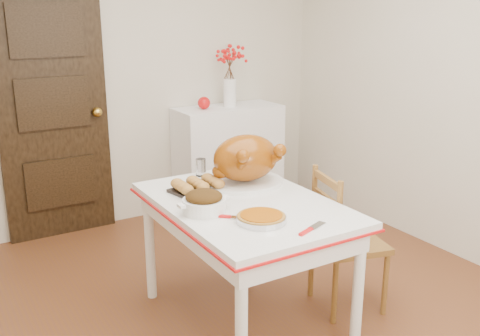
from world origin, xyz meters
TOP-DOWN VIEW (x-y plane):
  - floor at (0.00, 0.00)m, footprint 3.50×4.00m
  - wall_back at (0.00, 2.00)m, footprint 3.50×0.00m
  - wall_right at (1.75, 0.00)m, footprint 0.00×4.00m
  - door_back at (-0.70, 1.97)m, footprint 0.85×0.06m
  - sideboard at (0.78, 1.78)m, footprint 0.96×0.43m
  - kitchen_table at (-0.11, 0.04)m, footprint 0.88×1.29m
  - chair_oak at (0.54, -0.12)m, footprint 0.48×0.48m
  - berry_vase at (0.80, 1.78)m, footprint 0.27×0.27m
  - apple at (0.54, 1.78)m, footprint 0.11×0.11m
  - turkey_platter at (0.05, 0.29)m, footprint 0.57×0.50m
  - pumpkin_pie at (-0.20, -0.27)m, footprint 0.28×0.28m
  - stuffing_dish at (-0.39, 0.00)m, footprint 0.35×0.30m
  - rolls_tray at (-0.26, 0.32)m, footprint 0.33×0.28m
  - pie_server at (-0.04, -0.48)m, footprint 0.22×0.13m
  - carving_knife at (-0.28, -0.17)m, footprint 0.25×0.23m
  - drinking_glass at (-0.10, 0.59)m, footprint 0.07×0.07m
  - shaker_pair at (0.18, 0.57)m, footprint 0.10×0.07m

SIDE VIEW (x-z plane):
  - floor at x=0.00m, z-range 0.00..0.00m
  - kitchen_table at x=-0.11m, z-range 0.00..0.77m
  - chair_oak at x=0.54m, z-range 0.00..0.89m
  - sideboard at x=0.78m, z-range 0.00..0.96m
  - pie_server at x=-0.04m, z-range 0.77..0.78m
  - carving_knife at x=-0.28m, z-range 0.77..0.78m
  - pumpkin_pie at x=-0.20m, z-range 0.77..0.82m
  - rolls_tray at x=-0.26m, z-range 0.77..0.85m
  - shaker_pair at x=0.18m, z-range 0.77..0.86m
  - drinking_glass at x=-0.10m, z-range 0.77..0.88m
  - stuffing_dish at x=-0.39m, z-range 0.77..0.88m
  - turkey_platter at x=0.05m, z-range 0.77..1.07m
  - apple at x=0.54m, z-range 0.96..1.07m
  - door_back at x=-0.70m, z-range 0.00..2.06m
  - berry_vase at x=0.80m, z-range 0.96..1.47m
  - wall_back at x=0.00m, z-range 0.00..2.50m
  - wall_right at x=1.75m, z-range 0.00..2.50m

